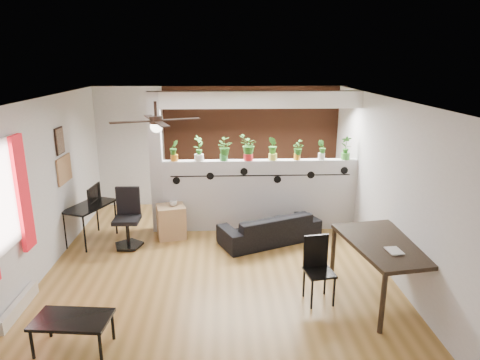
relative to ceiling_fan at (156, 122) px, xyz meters
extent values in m
cube|color=olive|center=(0.80, 0.30, -2.36)|extent=(6.30, 7.10, 0.10)
cube|color=#B7B7BA|center=(0.80, 3.32, -1.01)|extent=(6.30, 0.04, 2.90)
cube|color=#B7B7BA|center=(0.80, -2.72, -1.01)|extent=(6.30, 0.04, 2.90)
cube|color=#B7B7BA|center=(-1.82, 0.30, -1.01)|extent=(0.04, 7.10, 2.90)
cube|color=#B7B7BA|center=(3.42, 0.30, -1.01)|extent=(0.04, 7.10, 2.90)
cube|color=white|center=(0.80, 0.30, 0.34)|extent=(6.30, 7.10, 0.10)
cube|color=#BCBCC1|center=(1.60, 1.80, -1.64)|extent=(3.60, 0.18, 1.35)
cube|color=white|center=(1.60, 1.80, 0.14)|extent=(3.60, 0.18, 0.30)
cube|color=#BCBCC1|center=(-0.31, 1.80, -1.01)|extent=(0.22, 0.20, 2.60)
cube|color=#AA5431|center=(1.60, 3.27, -1.01)|extent=(3.90, 0.05, 2.60)
cube|color=black|center=(1.60, 1.70, -1.23)|extent=(3.31, 0.01, 0.02)
cylinder|color=black|center=(0.05, 1.70, -1.31)|extent=(0.14, 0.01, 0.14)
cylinder|color=black|center=(0.67, 1.70, -1.23)|extent=(0.14, 0.01, 0.14)
cylinder|color=black|center=(1.29, 1.70, -1.15)|extent=(0.14, 0.01, 0.14)
cylinder|color=black|center=(1.91, 1.70, -1.31)|extent=(0.14, 0.01, 0.14)
cylinder|color=black|center=(2.53, 1.70, -1.23)|extent=(0.14, 0.01, 0.14)
cylinder|color=black|center=(3.15, 1.70, -1.15)|extent=(0.14, 0.01, 0.14)
cube|color=red|center=(-1.73, -0.40, -0.86)|extent=(0.06, 0.30, 1.55)
cube|color=silver|center=(-1.74, -0.90, -2.22)|extent=(0.08, 1.00, 0.18)
cube|color=#996F4A|center=(-1.78, 1.25, -0.96)|extent=(0.03, 0.60, 0.45)
cube|color=#8C7259|center=(-1.78, 1.20, -0.46)|extent=(0.03, 0.30, 0.40)
cube|color=black|center=(-1.78, 1.20, -0.46)|extent=(0.02, 0.34, 0.44)
cylinder|color=black|center=(0.00, 0.00, 0.19)|extent=(0.04, 0.04, 0.20)
cylinder|color=black|center=(0.00, 0.00, 0.04)|extent=(0.18, 0.18, 0.10)
sphere|color=white|center=(0.00, 0.00, -0.05)|extent=(0.17, 0.17, 0.17)
cube|color=black|center=(0.32, 0.12, 0.03)|extent=(0.55, 0.29, 0.01)
cube|color=black|center=(-0.12, 0.32, 0.03)|extent=(0.29, 0.55, 0.01)
cube|color=black|center=(-0.32, -0.12, 0.03)|extent=(0.55, 0.29, 0.01)
cube|color=black|center=(0.12, -0.32, 0.03)|extent=(0.29, 0.55, 0.01)
cylinder|color=#C57017|center=(0.02, 1.80, -0.90)|extent=(0.14, 0.14, 0.12)
imported|color=#1B5317|center=(0.02, 1.80, -0.72)|extent=(0.24, 0.23, 0.29)
cylinder|color=white|center=(0.47, 1.80, -0.90)|extent=(0.17, 0.17, 0.12)
imported|color=#1B5317|center=(0.47, 1.80, -0.68)|extent=(0.30, 0.31, 0.37)
cylinder|color=#318839|center=(0.92, 1.80, -0.90)|extent=(0.14, 0.14, 0.12)
imported|color=#1B5317|center=(0.92, 1.80, -0.71)|extent=(0.26, 0.26, 0.31)
cylinder|color=red|center=(1.37, 1.80, -0.90)|extent=(0.17, 0.17, 0.12)
imported|color=#1B5317|center=(1.37, 1.80, -0.68)|extent=(0.30, 0.31, 0.37)
cylinder|color=#E9E852|center=(1.83, 1.80, -0.90)|extent=(0.16, 0.16, 0.12)
imported|color=#1B5317|center=(1.83, 1.80, -0.70)|extent=(0.23, 0.26, 0.34)
cylinder|color=orange|center=(2.28, 1.80, -0.90)|extent=(0.12, 0.12, 0.12)
imported|color=#1B5317|center=(2.28, 1.80, -0.74)|extent=(0.17, 0.20, 0.26)
cylinder|color=white|center=(2.73, 1.80, -0.90)|extent=(0.12, 0.12, 0.12)
imported|color=#1B5317|center=(2.73, 1.80, -0.73)|extent=(0.21, 0.19, 0.26)
cylinder|color=#3D8C32|center=(3.18, 1.80, -0.90)|extent=(0.16, 0.16, 0.12)
imported|color=#1B5317|center=(3.18, 1.80, -0.69)|extent=(0.23, 0.18, 0.34)
imported|color=black|center=(1.72, 1.19, -2.07)|extent=(1.82, 1.29, 0.50)
cube|color=#A57F57|center=(-0.05, 1.46, -2.02)|extent=(0.58, 0.54, 0.60)
imported|color=gray|center=(0.00, 1.46, -1.67)|extent=(0.16, 0.16, 0.10)
cube|color=black|center=(-1.44, 1.33, -1.65)|extent=(0.81, 1.06, 0.04)
cylinder|color=black|center=(-1.80, 1.01, -1.99)|extent=(0.03, 0.03, 0.64)
cylinder|color=black|center=(-1.42, 0.86, -1.99)|extent=(0.03, 0.03, 0.64)
cylinder|color=black|center=(-1.47, 1.81, -1.99)|extent=(0.03, 0.03, 0.64)
cylinder|color=black|center=(-1.09, 1.65, -1.99)|extent=(0.03, 0.03, 0.64)
imported|color=black|center=(-1.44, 1.48, -1.55)|extent=(0.30, 0.08, 0.17)
cylinder|color=black|center=(-0.74, 1.03, -2.27)|extent=(0.53, 0.53, 0.04)
cylinder|color=black|center=(-0.74, 1.03, -2.05)|extent=(0.06, 0.06, 0.45)
cube|color=black|center=(-0.74, 1.03, -1.81)|extent=(0.43, 0.43, 0.07)
cube|color=black|center=(-0.74, 1.23, -1.52)|extent=(0.41, 0.07, 0.49)
cube|color=black|center=(3.05, -0.75, -1.52)|extent=(1.14, 1.63, 0.05)
cylinder|color=black|center=(2.75, -1.52, -1.93)|extent=(0.06, 0.06, 0.77)
cylinder|color=black|center=(3.57, -1.38, -1.93)|extent=(0.06, 0.06, 0.77)
cylinder|color=black|center=(2.53, -0.11, -1.93)|extent=(0.06, 0.06, 0.77)
cylinder|color=black|center=(3.35, 0.02, -1.93)|extent=(0.06, 0.06, 0.77)
imported|color=gray|center=(2.95, -1.05, -1.48)|extent=(0.19, 0.25, 0.02)
cube|color=black|center=(2.16, -0.81, -1.88)|extent=(0.42, 0.42, 0.03)
cube|color=black|center=(2.14, -0.65, -1.65)|extent=(0.34, 0.08, 0.46)
cube|color=black|center=(2.04, -0.98, -2.10)|extent=(0.03, 0.03, 0.43)
cube|color=black|center=(2.34, -0.93, -2.10)|extent=(0.03, 0.03, 0.43)
cube|color=black|center=(1.99, -0.68, -1.88)|extent=(0.03, 0.03, 0.88)
cube|color=black|center=(2.29, -0.63, -1.88)|extent=(0.03, 0.03, 0.88)
cube|color=black|center=(-0.79, -1.66, -1.94)|extent=(0.88, 0.55, 0.04)
cylinder|color=black|center=(-1.19, -1.81, -2.14)|extent=(0.04, 0.04, 0.35)
cylinder|color=black|center=(-0.43, -1.89, -2.14)|extent=(0.04, 0.04, 0.35)
cylinder|color=black|center=(-1.15, -1.43, -2.14)|extent=(0.04, 0.04, 0.35)
cylinder|color=black|center=(-0.39, -1.50, -2.14)|extent=(0.04, 0.04, 0.35)
camera|label=1|loc=(0.90, -5.85, 0.84)|focal=32.00mm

